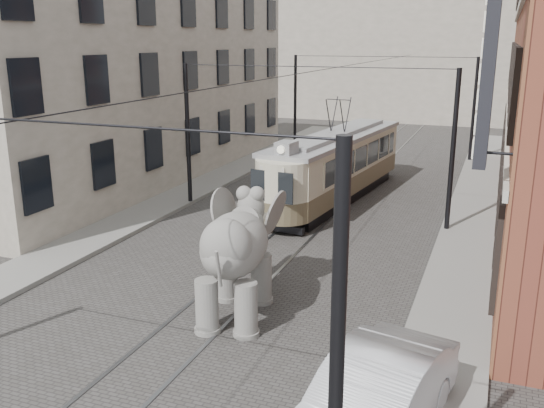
% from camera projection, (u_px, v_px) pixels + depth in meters
% --- Properties ---
extents(ground, '(120.00, 120.00, 0.00)m').
position_uv_depth(ground, '(256.00, 269.00, 18.64)').
color(ground, '#3E3B39').
extents(tram_rails, '(1.54, 80.00, 0.02)m').
position_uv_depth(tram_rails, '(256.00, 269.00, 18.63)').
color(tram_rails, slate).
rests_on(tram_rails, ground).
extents(sidewalk_right, '(2.00, 60.00, 0.15)m').
position_uv_depth(sidewalk_right, '(455.00, 296.00, 16.54)').
color(sidewalk_right, slate).
rests_on(sidewalk_right, ground).
extents(sidewalk_left, '(2.00, 60.00, 0.15)m').
position_uv_depth(sidewalk_left, '(85.00, 242.00, 20.87)').
color(sidewalk_left, slate).
rests_on(sidewalk_left, ground).
extents(stucco_building, '(7.00, 24.00, 10.00)m').
position_uv_depth(stucco_building, '(131.00, 79.00, 30.10)').
color(stucco_building, gray).
rests_on(stucco_building, ground).
extents(distant_block, '(28.00, 10.00, 14.00)m').
position_uv_depth(distant_block, '(429.00, 38.00, 52.71)').
color(distant_block, gray).
rests_on(distant_block, ground).
extents(catenary, '(11.00, 30.20, 6.00)m').
position_uv_depth(catenary, '(302.00, 148.00, 22.40)').
color(catenary, black).
rests_on(catenary, ground).
extents(tram, '(3.66, 11.49, 4.48)m').
position_uv_depth(tram, '(337.00, 150.00, 26.19)').
color(tram, '#BDB599').
rests_on(tram, ground).
extents(elephant, '(3.65, 5.41, 3.05)m').
position_uv_depth(elephant, '(235.00, 261.00, 15.10)').
color(elephant, slate).
rests_on(elephant, ground).
extents(parked_car, '(2.64, 5.12, 1.61)m').
position_uv_depth(parked_car, '(372.00, 403.00, 10.44)').
color(parked_car, '#A8A8AD').
rests_on(parked_car, ground).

